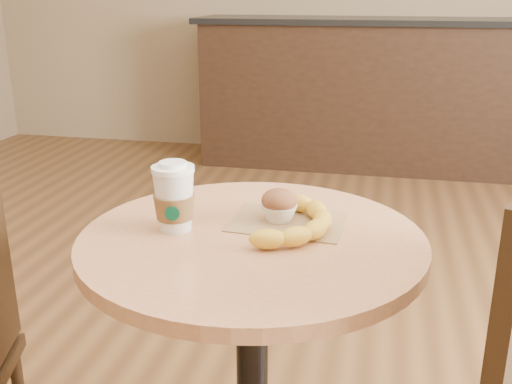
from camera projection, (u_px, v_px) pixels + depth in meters
cafe_table at (252, 326)px, 1.29m from camera, size 0.71×0.71×0.75m
service_counter at (359, 93)px, 4.27m from camera, size 2.30×0.65×1.04m
kraft_bag at (288, 222)px, 1.29m from camera, size 0.25×0.20×0.00m
coffee_cup at (174, 200)px, 1.23m from camera, size 0.09×0.09×0.15m
muffin at (279, 205)px, 1.28m from camera, size 0.08×0.08×0.07m
banana at (299, 221)px, 1.24m from camera, size 0.23×0.32×0.04m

